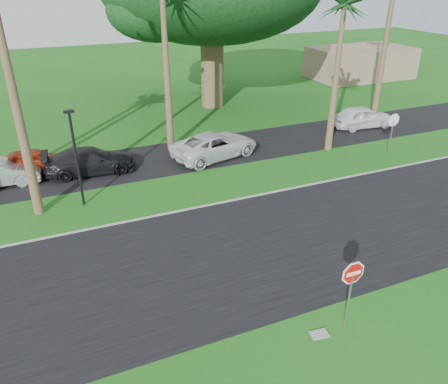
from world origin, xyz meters
TOP-DOWN VIEW (x-y plane):
  - ground at (0.00, 0.00)m, footprint 120.00×120.00m
  - road at (0.00, 2.00)m, footprint 120.00×8.00m
  - parking_strip at (0.00, 12.50)m, footprint 120.00×5.00m
  - curb at (0.00, 6.05)m, footprint 120.00×0.12m
  - stop_sign_near at (0.50, -3.00)m, footprint 1.05×0.07m
  - stop_sign_far at (12.00, 8.00)m, footprint 1.05×0.07m
  - palm_right_near at (9.00, 10.00)m, footprint 5.00×5.00m
  - streetlight_right at (-6.00, 8.50)m, footprint 0.45×0.25m
  - building_far at (24.00, 26.00)m, footprint 10.00×6.00m
  - car_red at (-7.97, 13.18)m, footprint 4.23×1.92m
  - car_dark at (-5.13, 12.12)m, footprint 4.96×2.28m
  - car_minivan at (2.01, 11.56)m, footprint 5.77×3.69m
  - car_pickup at (13.66, 12.60)m, footprint 4.60×2.23m
  - utility_slab at (-0.41, -2.98)m, footprint 0.59×0.41m

SIDE VIEW (x-z plane):
  - ground at x=0.00m, z-range 0.00..0.00m
  - road at x=0.00m, z-range 0.00..0.02m
  - parking_strip at x=0.00m, z-range 0.00..0.02m
  - curb at x=0.00m, z-range 0.00..0.06m
  - utility_slab at x=-0.41m, z-range 0.00..0.06m
  - car_dark at x=-5.13m, z-range 0.00..1.40m
  - car_red at x=-7.97m, z-range 0.00..1.41m
  - car_minivan at x=2.01m, z-range 0.00..1.48m
  - car_pickup at x=13.66m, z-range 0.00..1.51m
  - building_far at x=24.00m, z-range 0.00..3.00m
  - stop_sign_near at x=0.50m, z-range 0.46..3.09m
  - stop_sign_far at x=12.00m, z-range 0.46..3.09m
  - streetlight_right at x=-6.00m, z-range 0.33..4.97m
  - palm_right_near at x=9.00m, z-range 3.44..12.94m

